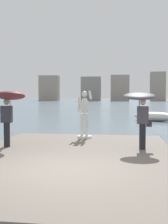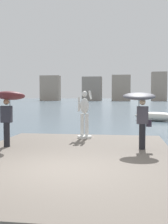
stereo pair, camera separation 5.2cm
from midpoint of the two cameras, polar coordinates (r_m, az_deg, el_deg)
The scene contains 7 objects.
ground_plane at distance 47.01m, azimuth 5.95°, elevation 0.46°, with size 400.00×400.00×0.00m, color slate.
pier at distance 9.13m, azimuth -2.87°, elevation -9.69°, with size 6.61×9.64×0.40m, color #70665B.
statue_white_figure at distance 12.51m, azimuth 0.22°, elevation -0.85°, with size 0.62×0.87×2.08m.
onlooker_left at distance 10.72m, azimuth -14.46°, elevation 1.95°, with size 1.18×1.20×2.06m.
onlooker_right at distance 10.09m, azimuth 11.16°, elevation 1.59°, with size 1.13×1.15×2.01m.
boat_mid at distance 26.43m, azimuth 14.20°, elevation -0.88°, with size 4.26×3.00×0.80m.
distant_skyline at distance 130.16m, azimuth 6.87°, elevation 4.75°, with size 75.51×7.51×12.68m.
Camera 2 is at (1.71, -6.92, 2.24)m, focal length 46.29 mm.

